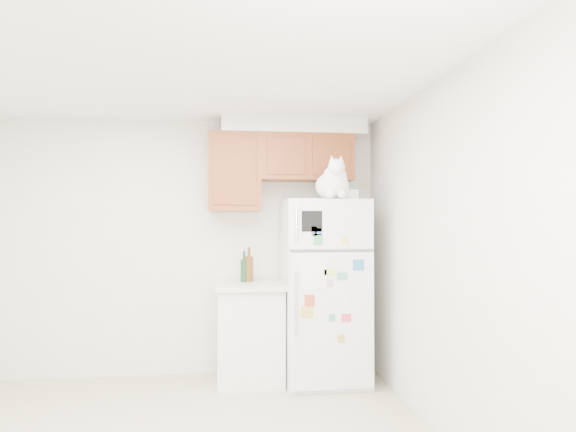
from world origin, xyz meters
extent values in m
cube|color=beige|center=(0.00, 2.00, 1.25)|extent=(3.80, 0.04, 2.50)
cube|color=beige|center=(0.00, -2.00, 1.25)|extent=(3.80, 0.04, 2.50)
cube|color=beige|center=(1.90, 0.00, 1.25)|extent=(0.04, 4.00, 2.50)
cube|color=white|center=(0.00, 0.00, 2.50)|extent=(3.80, 4.00, 0.04)
cube|color=brown|center=(1.20, 1.82, 2.12)|extent=(0.90, 0.33, 0.45)
cube|color=brown|center=(0.50, 1.82, 1.98)|extent=(0.50, 0.33, 0.75)
cube|color=silver|center=(1.07, 1.83, 2.42)|extent=(1.40, 0.37, 0.15)
cube|color=silver|center=(1.34, 1.62, 0.85)|extent=(0.76, 0.72, 1.70)
cube|color=silver|center=(1.34, 1.25, 1.48)|extent=(0.74, 0.03, 0.44)
cube|color=silver|center=(1.34, 1.25, 0.64)|extent=(0.74, 0.03, 1.19)
cube|color=#59595B|center=(1.34, 1.25, 1.25)|extent=(0.74, 0.03, 0.02)
cylinder|color=silver|center=(1.02, 1.22, 1.47)|extent=(0.02, 0.02, 0.32)
cylinder|color=silver|center=(1.02, 1.22, 0.80)|extent=(0.02, 0.02, 0.55)
cube|color=black|center=(1.16, 1.23, 1.50)|extent=(0.18, 0.00, 0.18)
cube|color=white|center=(1.18, 1.23, 1.05)|extent=(0.22, 0.00, 0.28)
cube|color=#B782AC|center=(1.32, 1.23, 0.97)|extent=(0.06, 0.00, 0.06)
cube|color=#E1C34F|center=(1.45, 1.23, 1.33)|extent=(0.06, 0.00, 0.08)
cube|color=#D3DF4E|center=(1.31, 1.23, 1.06)|extent=(0.10, 0.00, 0.05)
cube|color=#43954F|center=(1.21, 1.23, 1.34)|extent=(0.08, 0.00, 0.10)
cube|color=#3265B1|center=(1.21, 1.23, 1.41)|extent=(0.06, 0.00, 0.06)
cube|color=#D83655|center=(1.46, 1.23, 0.66)|extent=(0.09, 0.00, 0.07)
cube|color=#B8432E|center=(1.14, 1.23, 0.82)|extent=(0.09, 0.00, 0.10)
cube|color=gold|center=(1.11, 1.23, 0.72)|extent=(0.11, 0.00, 0.10)
cube|color=#B78D39|center=(1.41, 1.23, 0.48)|extent=(0.06, 0.00, 0.07)
cube|color=#408E6C|center=(1.33, 1.23, 0.67)|extent=(0.06, 0.00, 0.06)
cube|color=#439475|center=(1.42, 1.23, 1.02)|extent=(0.09, 0.00, 0.06)
cube|color=#266A98|center=(1.57, 1.23, 1.12)|extent=(0.10, 0.00, 0.10)
cube|color=silver|center=(1.39, 1.23, 1.11)|extent=(0.09, 0.00, 0.06)
cube|color=white|center=(1.45, 1.23, 0.83)|extent=(0.05, 0.00, 0.07)
cube|color=#49484D|center=(1.18, 1.23, 1.41)|extent=(0.05, 0.00, 0.08)
cube|color=white|center=(0.65, 1.68, 0.44)|extent=(0.60, 0.60, 0.88)
cube|color=silver|center=(0.65, 1.66, 0.90)|extent=(0.64, 0.64, 0.04)
ellipsoid|color=white|center=(1.37, 1.40, 1.82)|extent=(0.30, 0.40, 0.25)
ellipsoid|color=white|center=(1.37, 1.28, 1.88)|extent=(0.22, 0.17, 0.24)
sphere|color=white|center=(1.37, 1.22, 1.97)|extent=(0.15, 0.15, 0.15)
cone|color=white|center=(1.33, 1.22, 2.04)|extent=(0.05, 0.05, 0.06)
cone|color=white|center=(1.41, 1.22, 2.04)|extent=(0.05, 0.05, 0.06)
cone|color=#D88C8C|center=(1.33, 1.21, 2.04)|extent=(0.03, 0.03, 0.03)
cone|color=#D88C8C|center=(1.41, 1.21, 2.04)|extent=(0.03, 0.03, 0.03)
sphere|color=white|center=(1.37, 1.16, 1.95)|extent=(0.06, 0.06, 0.06)
sphere|color=white|center=(1.32, 1.24, 1.74)|extent=(0.08, 0.08, 0.08)
sphere|color=white|center=(1.42, 1.24, 1.74)|extent=(0.08, 0.08, 0.08)
cylinder|color=white|center=(1.50, 1.54, 1.74)|extent=(0.18, 0.25, 0.09)
cube|color=white|center=(1.56, 1.74, 1.75)|extent=(0.18, 0.13, 0.10)
cube|color=white|center=(1.54, 1.46, 1.74)|extent=(0.17, 0.14, 0.09)
camera|label=1|loc=(0.42, -3.14, 1.48)|focal=32.00mm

